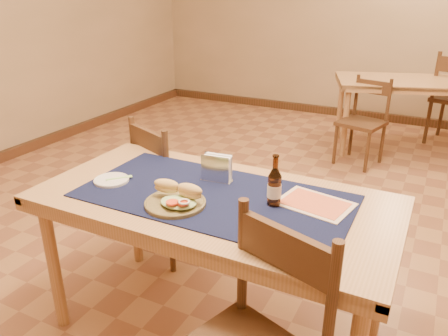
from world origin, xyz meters
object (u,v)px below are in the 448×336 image
at_px(chair_main_far, 172,186).
at_px(napkin_holder, 217,169).
at_px(back_table, 413,88).
at_px(sandwich_plate, 177,199).
at_px(beer_bottle, 274,187).
at_px(main_table, 214,213).

xyz_separation_m(chair_main_far, napkin_holder, (0.51, -0.37, 0.35)).
xyz_separation_m(back_table, chair_main_far, (-1.13, -2.72, -0.20)).
distance_m(chair_main_far, napkin_holder, 0.72).
bearing_deg(napkin_holder, sandwich_plate, -96.36).
bearing_deg(chair_main_far, beer_bottle, -29.53).
relative_size(back_table, beer_bottle, 7.35).
distance_m(main_table, sandwich_plate, 0.22).
xyz_separation_m(beer_bottle, napkin_holder, (-0.33, 0.11, -0.02)).
relative_size(main_table, napkin_holder, 10.37).
distance_m(back_table, beer_bottle, 3.21).
distance_m(main_table, napkin_holder, 0.22).
bearing_deg(back_table, beer_bottle, -95.19).
bearing_deg(main_table, back_table, 80.18).
bearing_deg(beer_bottle, chair_main_far, 150.47).
xyz_separation_m(chair_main_far, sandwich_plate, (0.48, -0.67, 0.31)).
height_order(chair_main_far, napkin_holder, chair_main_far).
bearing_deg(main_table, sandwich_plate, -121.51).
bearing_deg(sandwich_plate, main_table, 58.49).
xyz_separation_m(back_table, sandwich_plate, (-0.65, -3.38, 0.12)).
relative_size(main_table, sandwich_plate, 6.10).
distance_m(main_table, beer_bottle, 0.32).
xyz_separation_m(main_table, sandwich_plate, (-0.09, -0.15, 0.12)).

